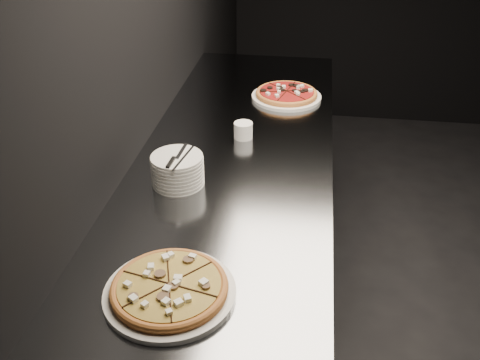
# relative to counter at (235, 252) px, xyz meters

# --- Properties ---
(wall_left) EXTENTS (0.02, 5.00, 2.80)m
(wall_left) POSITION_rel_counter_xyz_m (-0.37, 0.00, 0.94)
(wall_left) COLOR black
(wall_left) RESTS_ON floor
(counter) EXTENTS (0.74, 2.44, 0.92)m
(counter) POSITION_rel_counter_xyz_m (0.00, 0.00, 0.00)
(counter) COLOR slate
(counter) RESTS_ON floor
(pizza_mushroom) EXTENTS (0.37, 0.37, 0.04)m
(pizza_mushroom) POSITION_rel_counter_xyz_m (-0.05, -0.76, 0.48)
(pizza_mushroom) COLOR silver
(pizza_mushroom) RESTS_ON counter
(pizza_tomato) EXTENTS (0.36, 0.36, 0.04)m
(pizza_tomato) POSITION_rel_counter_xyz_m (0.15, 0.60, 0.48)
(pizza_tomato) COLOR silver
(pizza_tomato) RESTS_ON counter
(plate_stack) EXTENTS (0.18, 0.18, 0.11)m
(plate_stack) POSITION_rel_counter_xyz_m (-0.17, -0.21, 0.51)
(plate_stack) COLOR silver
(plate_stack) RESTS_ON counter
(cutlery) EXTENTS (0.08, 0.19, 0.01)m
(cutlery) POSITION_rel_counter_xyz_m (-0.16, -0.23, 0.57)
(cutlery) COLOR silver
(cutlery) RESTS_ON plate_stack
(ramekin) EXTENTS (0.08, 0.08, 0.07)m
(ramekin) POSITION_rel_counter_xyz_m (0.01, 0.17, 0.49)
(ramekin) COLOR white
(ramekin) RESTS_ON counter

